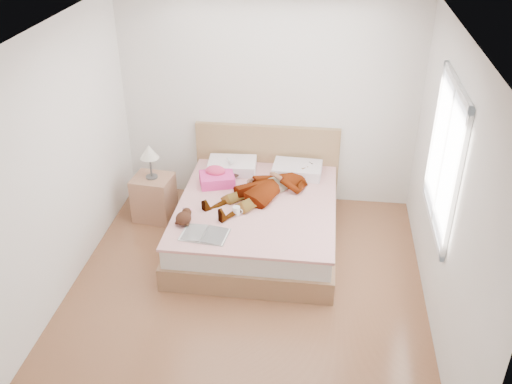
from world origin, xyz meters
TOP-DOWN VIEW (x-y plane):
  - ground at (0.00, 0.00)m, footprint 4.00×4.00m
  - woman at (0.09, 1.18)m, footprint 1.53×1.60m
  - hair at (-0.48, 1.63)m, footprint 0.57×0.63m
  - phone at (-0.41, 1.58)m, footprint 0.10×0.10m
  - room_shell at (1.77, 0.30)m, footprint 4.00×4.00m
  - bed at (0.00, 1.04)m, footprint 1.80×2.08m
  - towel at (-0.53, 1.32)m, footprint 0.47×0.42m
  - magazine at (-0.45, 0.24)m, footprint 0.50×0.36m
  - coffee_mug at (-0.19, 0.67)m, footprint 0.12×0.10m
  - plush_toy at (-0.71, 0.43)m, footprint 0.18×0.26m
  - nightstand at (-1.31, 1.29)m, footprint 0.49×0.45m

SIDE VIEW (x-z plane):
  - ground at x=0.00m, z-range 0.00..0.00m
  - bed at x=0.00m, z-range -0.22..0.78m
  - nightstand at x=-1.31m, z-range -0.16..0.81m
  - magazine at x=-0.45m, z-range 0.51..0.53m
  - hair at x=-0.48m, z-range 0.51..0.59m
  - coffee_mug at x=-0.19m, z-range 0.51..0.60m
  - plush_toy at x=-0.71m, z-range 0.51..0.65m
  - towel at x=-0.53m, z-range 0.49..0.70m
  - woman at x=0.09m, z-range 0.51..0.73m
  - phone at x=-0.41m, z-range 0.67..0.72m
  - room_shell at x=1.77m, z-range -0.50..3.50m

